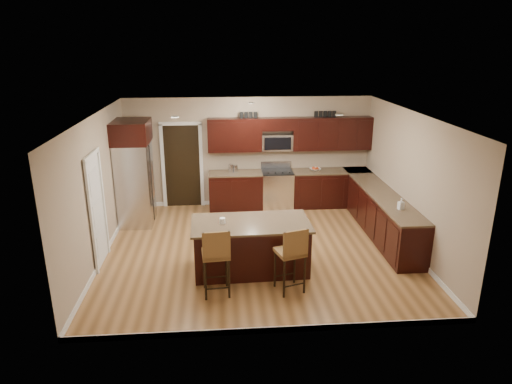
{
  "coord_description": "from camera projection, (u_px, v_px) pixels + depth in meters",
  "views": [
    {
      "loc": [
        -0.7,
        -8.26,
        3.98
      ],
      "look_at": [
        -0.01,
        0.4,
        1.09
      ],
      "focal_mm": 32.0,
      "sensor_mm": 36.0,
      "label": 1
    }
  ],
  "objects": [
    {
      "name": "upper_cabinets",
      "position": [
        292.0,
        133.0,
        11.07
      ],
      "size": [
        4.0,
        0.33,
        0.8
      ],
      "color": "black",
      "rests_on": "wall_back"
    },
    {
      "name": "refrigerator",
      "position": [
        134.0,
        172.0,
        10.12
      ],
      "size": [
        0.79,
        0.99,
        2.35
      ],
      "color": "silver",
      "rests_on": "floor"
    },
    {
      "name": "soap_bottle",
      "position": [
        401.0,
        204.0,
        8.67
      ],
      "size": [
        0.12,
        0.12,
        0.22
      ],
      "primitive_type": "imported",
      "rotation": [
        0.0,
        0.0,
        0.26
      ],
      "color": "#B2B2B2",
      "rests_on": "base_cabinets"
    },
    {
      "name": "doorway",
      "position": [
        182.0,
        166.0,
        11.26
      ],
      "size": [
        0.85,
        0.03,
        2.06
      ],
      "primitive_type": "cube",
      "color": "black",
      "rests_on": "floor"
    },
    {
      "name": "wall_right",
      "position": [
        411.0,
        182.0,
        8.93
      ],
      "size": [
        0.0,
        5.5,
        5.5
      ],
      "primitive_type": "plane",
      "rotation": [
        1.57,
        0.0,
        -1.57
      ],
      "color": "tan",
      "rests_on": "floor"
    },
    {
      "name": "canister_tall",
      "position": [
        231.0,
        168.0,
        11.08
      ],
      "size": [
        0.12,
        0.12,
        0.21
      ],
      "primitive_type": "cylinder",
      "color": "silver",
      "rests_on": "base_cabinets"
    },
    {
      "name": "ceiling",
      "position": [
        258.0,
        115.0,
        8.27
      ],
      "size": [
        6.0,
        6.0,
        0.0
      ],
      "primitive_type": "plane",
      "rotation": [
        3.14,
        0.0,
        0.0
      ],
      "color": "silver",
      "rests_on": "wall_back"
    },
    {
      "name": "fruit_bowl",
      "position": [
        315.0,
        169.0,
        11.26
      ],
      "size": [
        0.31,
        0.31,
        0.06
      ],
      "primitive_type": "imported",
      "rotation": [
        0.0,
        0.0,
        0.23
      ],
      "color": "silver",
      "rests_on": "base_cabinets"
    },
    {
      "name": "microwave",
      "position": [
        277.0,
        142.0,
        11.13
      ],
      "size": [
        0.76,
        0.31,
        0.4
      ],
      "primitive_type": "cube",
      "color": "silver",
      "rests_on": "upper_cabinets"
    },
    {
      "name": "wall_back",
      "position": [
        249.0,
        152.0,
        11.3
      ],
      "size": [
        6.0,
        0.0,
        6.0
      ],
      "primitive_type": "plane",
      "rotation": [
        1.57,
        0.0,
        0.0
      ],
      "color": "tan",
      "rests_on": "floor"
    },
    {
      "name": "canister_short",
      "position": [
        236.0,
        169.0,
        11.1
      ],
      "size": [
        0.11,
        0.11,
        0.18
      ],
      "primitive_type": "cylinder",
      "color": "silver",
      "rests_on": "base_cabinets"
    },
    {
      "name": "island_jar",
      "position": [
        222.0,
        221.0,
        8.01
      ],
      "size": [
        0.1,
        0.1,
        0.1
      ],
      "primitive_type": "cylinder",
      "color": "white",
      "rests_on": "island"
    },
    {
      "name": "stool_left",
      "position": [
        216.0,
        254.0,
        7.28
      ],
      "size": [
        0.48,
        0.48,
        1.18
      ],
      "rotation": [
        0.0,
        0.0,
        0.09
      ],
      "color": "olive",
      "rests_on": "floor"
    },
    {
      "name": "wall_left",
      "position": [
        98.0,
        189.0,
        8.47
      ],
      "size": [
        0.0,
        5.5,
        5.5
      ],
      "primitive_type": "plane",
      "rotation": [
        1.57,
        0.0,
        1.57
      ],
      "color": "tan",
      "rests_on": "floor"
    },
    {
      "name": "range",
      "position": [
        277.0,
        189.0,
        11.35
      ],
      "size": [
        0.76,
        0.64,
        1.11
      ],
      "color": "silver",
      "rests_on": "floor"
    },
    {
      "name": "base_cabinets",
      "position": [
        335.0,
        201.0,
        10.49
      ],
      "size": [
        4.02,
        3.96,
        0.92
      ],
      "color": "black",
      "rests_on": "floor"
    },
    {
      "name": "pantry_door",
      "position": [
        97.0,
        212.0,
        8.29
      ],
      "size": [
        0.03,
        0.8,
        2.04
      ],
      "primitive_type": "cube",
      "color": "white",
      "rests_on": "floor"
    },
    {
      "name": "floor_mat",
      "position": [
        268.0,
        225.0,
        10.34
      ],
      "size": [
        1.02,
        0.88,
        0.01
      ],
      "primitive_type": "cube",
      "rotation": [
        0.0,
        0.0,
        -0.43
      ],
      "color": "brown",
      "rests_on": "floor"
    },
    {
      "name": "stool_right",
      "position": [
        292.0,
        252.0,
        7.38
      ],
      "size": [
        0.54,
        0.54,
        1.15
      ],
      "rotation": [
        0.0,
        0.0,
        0.3
      ],
      "color": "olive",
      "rests_on": "floor"
    },
    {
      "name": "floor",
      "position": [
        258.0,
        250.0,
        9.13
      ],
      "size": [
        6.0,
        6.0,
        0.0
      ],
      "primitive_type": "plane",
      "color": "olive",
      "rests_on": "ground"
    },
    {
      "name": "letter_decor",
      "position": [
        287.0,
        115.0,
        10.91
      ],
      "size": [
        2.2,
        0.03,
        0.15
      ],
      "primitive_type": null,
      "color": "black",
      "rests_on": "upper_cabinets"
    },
    {
      "name": "island",
      "position": [
        251.0,
        248.0,
        8.22
      ],
      "size": [
        2.13,
        1.16,
        0.92
      ],
      "rotation": [
        0.0,
        0.0,
        0.03
      ],
      "color": "black",
      "rests_on": "floor"
    }
  ]
}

